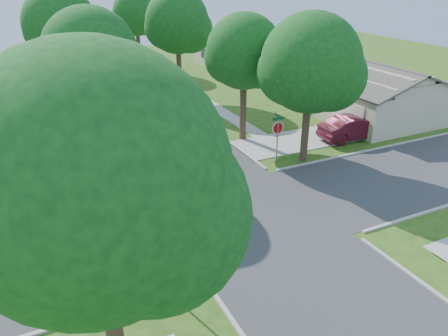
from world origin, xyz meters
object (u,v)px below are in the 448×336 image
tree_e_far (137,15)px  car_curb_west (75,54)px  stop_sign_ne (278,130)px  tree_ne_corner (311,68)px  tree_w_far (46,24)px  house_ne_near (354,92)px  tree_e_mid (178,25)px  car_curb_east (146,96)px  tree_w_mid (62,28)px  house_ne_far (248,55)px  stop_sign_sw (186,262)px  tree_e_near (245,55)px  tree_w_near (92,60)px  car_driveway (353,127)px  tree_sw_corner (98,193)px

tree_e_far → car_curb_west: 11.96m
stop_sign_ne → tree_ne_corner: bearing=-16.6°
tree_w_far → house_ne_near: size_ratio=0.59×
tree_e_mid → car_curb_west: tree_e_mid is taller
tree_ne_corner → car_curb_east: size_ratio=2.10×
tree_w_mid → house_ne_far: bearing=21.2°
stop_sign_sw → car_curb_west: stop_sign_sw is taller
tree_w_mid → tree_ne_corner: bearing=-56.8°
tree_ne_corner → car_curb_east: tree_ne_corner is taller
stop_sign_ne → tree_w_mid: bearing=119.8°
stop_sign_sw → house_ne_near: house_ne_near is taller
tree_e_far → tree_ne_corner: bearing=-86.9°
stop_sign_ne → tree_ne_corner: size_ratio=0.34×
tree_e_mid → car_curb_east: 6.67m
tree_e_near → house_ne_near: bearing=10.0°
stop_sign_sw → tree_e_near: bearing=55.4°
tree_w_mid → tree_w_near: bearing=-90.0°
stop_sign_sw → car_driveway: size_ratio=0.61×
stop_sign_ne → car_curb_west: 38.73m
stop_sign_ne → tree_e_far: tree_e_far is taller
stop_sign_ne → car_curb_west: bearing=98.8°
tree_e_near → house_ne_near: size_ratio=0.61×
tree_ne_corner → car_driveway: bearing=17.3°
house_ne_far → car_driveway: bearing=-101.0°
tree_e_far → car_driveway: tree_e_far is taller
tree_e_near → tree_e_far: 25.00m
tree_e_far → house_ne_far: size_ratio=0.64×
tree_e_mid → house_ne_near: bearing=-41.7°
house_ne_near → stop_sign_sw: bearing=-142.8°
house_ne_far → car_curb_east: bearing=-148.8°
car_driveway → house_ne_far: bearing=-9.5°
tree_w_mid → house_ne_far: tree_w_mid is taller
car_curb_west → tree_w_mid: bearing=88.8°
stop_sign_sw → tree_w_near: size_ratio=0.33×
stop_sign_ne → car_curb_east: stop_sign_ne is taller
tree_e_far → car_driveway: (6.75, -28.20, -5.17)m
tree_w_near → house_ne_near: 21.24m
car_curb_west → stop_sign_ne: bearing=106.4°
car_curb_east → stop_sign_ne: bearing=-71.2°
stop_sign_sw → tree_e_near: 17.04m
tree_e_near → car_curb_east: size_ratio=2.01×
house_ne_far → car_curb_east: 17.32m
tree_e_mid → house_ne_near: 15.77m
stop_sign_ne → tree_w_mid: (-9.34, 16.31, 4.46)m
house_ne_near → tree_w_near: bearing=-174.5°
tree_e_far → car_curb_west: bearing=123.6°
tree_e_far → tree_sw_corner: size_ratio=0.91×
tree_ne_corner → car_curb_east: 17.35m
car_curb_west → tree_w_near: bearing=91.9°
car_driveway → tree_w_near: bearing=80.3°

